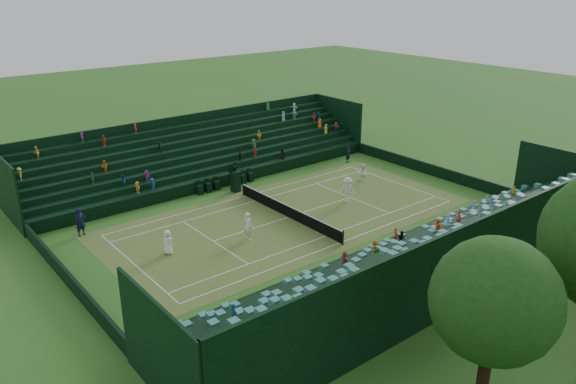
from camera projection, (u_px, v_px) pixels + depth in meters
name	position (u px, v px, depth m)	size (l,w,h in m)	color
ground	(288.00, 217.00, 41.13)	(160.00, 160.00, 0.00)	#386B21
court_surface	(288.00, 217.00, 41.13)	(12.97, 26.77, 0.01)	#2D6D24
perimeter_wall_north	(426.00, 168.00, 50.22)	(17.17, 0.20, 1.00)	black
perimeter_wall_south	(69.00, 279.00, 31.68)	(17.17, 0.20, 1.00)	black
perimeter_wall_east	(373.00, 253.00, 34.76)	(0.20, 31.77, 1.00)	black
perimeter_wall_west	(225.00, 181.00, 47.14)	(0.20, 31.77, 1.00)	black
north_grandstand	(429.00, 263.00, 31.34)	(6.60, 32.00, 4.90)	black
south_grandstand	(199.00, 157.00, 49.81)	(6.60, 32.00, 4.90)	black
tennis_net	(288.00, 211.00, 40.94)	(11.67, 0.10, 1.06)	black
umpire_chair	(235.00, 179.00, 45.80)	(0.82, 0.82, 2.57)	black
courtside_chairs	(226.00, 183.00, 46.88)	(0.51, 5.48, 1.11)	black
player_near_west	(168.00, 242.00, 35.42)	(0.80, 0.52, 1.64)	white
player_near_east	(248.00, 226.00, 37.35)	(0.71, 0.47, 1.95)	white
player_far_west	(363.00, 173.00, 47.97)	(0.79, 0.62, 1.63)	white
player_far_east	(347.00, 190.00, 43.67)	(1.30, 0.75, 2.02)	white
line_judge_north	(348.00, 154.00, 53.15)	(0.58, 0.38, 1.59)	black
line_judge_south	(80.00, 222.00, 37.92)	(0.73, 0.48, 2.00)	black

